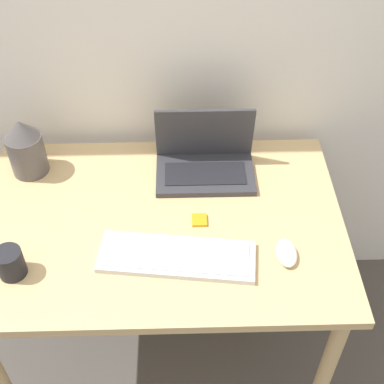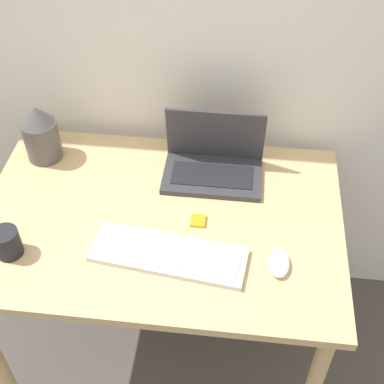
{
  "view_description": "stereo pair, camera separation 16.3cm",
  "coord_description": "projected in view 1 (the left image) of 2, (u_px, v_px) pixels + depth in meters",
  "views": [
    {
      "loc": [
        0.07,
        -0.75,
        2.02
      ],
      "look_at": [
        0.1,
        0.41,
        0.88
      ],
      "focal_mm": 50.0,
      "sensor_mm": 36.0,
      "label": 1
    },
    {
      "loc": [
        0.23,
        -0.74,
        2.02
      ],
      "look_at": [
        0.1,
        0.41,
        0.88
      ],
      "focal_mm": 50.0,
      "sensor_mm": 36.0,
      "label": 2
    }
  ],
  "objects": [
    {
      "name": "mouse",
      "position": [
        286.0,
        253.0,
        1.57
      ],
      "size": [
        0.06,
        0.11,
        0.03
      ],
      "color": "white",
      "rests_on": "desk"
    },
    {
      "name": "laptop",
      "position": [
        205.0,
        160.0,
        1.81
      ],
      "size": [
        0.33,
        0.21,
        0.22
      ],
      "color": "#333338",
      "rests_on": "desk"
    },
    {
      "name": "mug",
      "position": [
        10.0,
        263.0,
        1.5
      ],
      "size": [
        0.08,
        0.08,
        0.09
      ],
      "color": "black",
      "rests_on": "desk"
    },
    {
      "name": "mp3_player",
      "position": [
        199.0,
        220.0,
        1.67
      ],
      "size": [
        0.05,
        0.05,
        0.01
      ],
      "color": "orange",
      "rests_on": "desk"
    },
    {
      "name": "vase",
      "position": [
        25.0,
        147.0,
        1.77
      ],
      "size": [
        0.12,
        0.12,
        0.21
      ],
      "color": "#514C4C",
      "rests_on": "desk"
    },
    {
      "name": "keyboard",
      "position": [
        177.0,
        257.0,
        1.56
      ],
      "size": [
        0.47,
        0.2,
        0.02
      ],
      "color": "silver",
      "rests_on": "desk"
    },
    {
      "name": "desk",
      "position": [
        162.0,
        240.0,
        1.75
      ],
      "size": [
        1.15,
        0.77,
        0.78
      ],
      "color": "tan",
      "rests_on": "ground_plane"
    },
    {
      "name": "wall_back",
      "position": [
        157.0,
        12.0,
        1.67
      ],
      "size": [
        6.0,
        0.05,
        2.5
      ],
      "color": "white",
      "rests_on": "ground_plane"
    }
  ]
}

